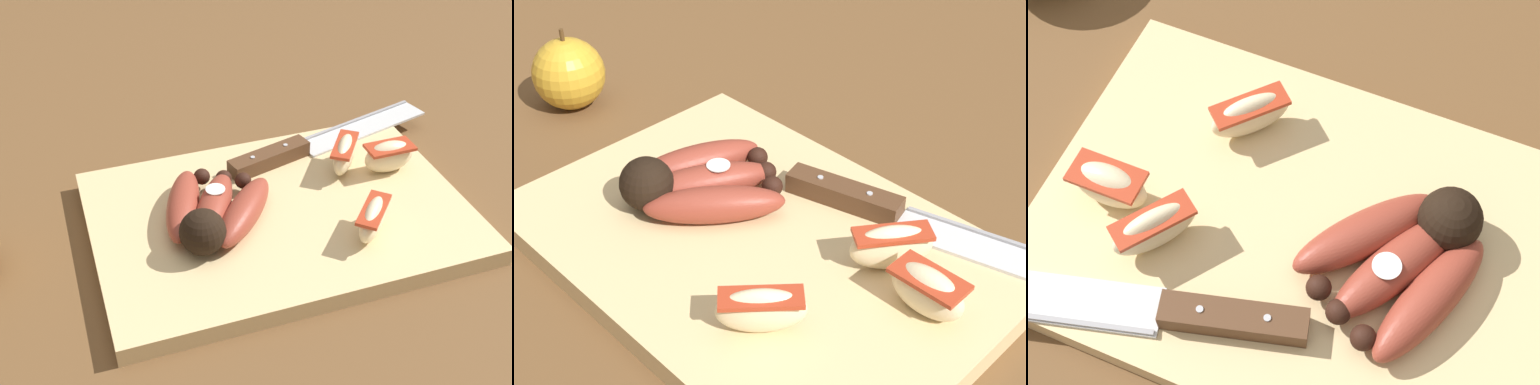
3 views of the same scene
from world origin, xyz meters
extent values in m
plane|color=brown|center=(0.00, 0.00, 0.00)|extent=(6.00, 6.00, 0.00)
cube|color=#DBBC84|center=(0.01, 0.00, 0.01)|extent=(0.39, 0.27, 0.02)
sphere|color=black|center=(0.10, 0.04, 0.04)|extent=(0.05, 0.05, 0.05)
ellipsoid|color=brown|center=(0.05, 0.01, 0.03)|extent=(0.10, 0.11, 0.03)
sphere|color=black|center=(0.03, -0.04, 0.03)|extent=(0.02, 0.02, 0.02)
ellipsoid|color=brown|center=(0.08, -0.01, 0.03)|extent=(0.08, 0.12, 0.03)
sphere|color=black|center=(0.05, -0.05, 0.03)|extent=(0.02, 0.02, 0.02)
ellipsoid|color=brown|center=(0.10, -0.02, 0.03)|extent=(0.07, 0.12, 0.03)
sphere|color=black|center=(0.07, -0.06, 0.03)|extent=(0.02, 0.02, 0.02)
cylinder|color=white|center=(0.07, -0.02, 0.05)|extent=(0.02, 0.02, 0.00)
cube|color=silver|center=(-0.15, -0.12, 0.02)|extent=(0.18, 0.08, 0.00)
cube|color=#99999E|center=(-0.14, -0.13, 0.02)|extent=(0.17, 0.05, 0.00)
cube|color=#51331E|center=(-0.01, -0.08, 0.03)|extent=(0.10, 0.05, 0.02)
cylinder|color=#B2B2B7|center=(0.01, -0.08, 0.04)|extent=(0.01, 0.01, 0.00)
cylinder|color=#B2B2B7|center=(-0.03, -0.09, 0.04)|extent=(0.01, 0.01, 0.00)
ellipsoid|color=beige|center=(-0.13, -0.03, 0.04)|extent=(0.06, 0.03, 0.04)
cube|color=#B2381E|center=(-0.13, -0.03, 0.05)|extent=(0.05, 0.03, 0.00)
ellipsoid|color=beige|center=(-0.09, -0.05, 0.04)|extent=(0.05, 0.06, 0.04)
cube|color=#B2381E|center=(-0.09, -0.05, 0.05)|extent=(0.05, 0.06, 0.00)
ellipsoid|color=beige|center=(-0.07, 0.07, 0.04)|extent=(0.06, 0.06, 0.04)
cube|color=#B2381E|center=(-0.07, 0.07, 0.05)|extent=(0.05, 0.06, 0.00)
camera|label=1|loc=(0.21, 0.52, 0.45)|focal=47.26mm
camera|label=2|loc=(-0.32, 0.31, 0.40)|focal=52.42mm
camera|label=3|loc=(0.10, -0.26, 0.56)|focal=59.28mm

